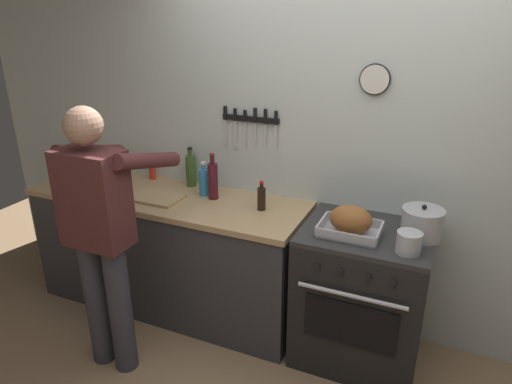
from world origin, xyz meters
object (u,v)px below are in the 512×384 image
Objects in this scene: person_cook at (100,228)px; bottle_olive_oil at (191,170)px; roasting_pan at (351,222)px; bottle_soy_sauce at (261,198)px; stove at (361,295)px; saucepan at (409,243)px; bottle_dish_soap at (204,181)px; bottle_wine_red at (213,180)px; bottle_hot_sauce at (152,168)px; stock_pot at (422,223)px; cutting_board at (156,198)px.

bottle_olive_oil is at bearing -9.37° from person_cook.
roasting_pan is 0.62m from bottle_soy_sauce.
stove is 0.59m from saucepan.
bottle_dish_soap is (-1.17, 0.11, 0.55)m from stove.
saucepan is at bearing -14.32° from bottle_olive_oil.
bottle_olive_oil is at bearing 165.72° from roasting_pan.
bottle_wine_red reaches higher than bottle_hot_sauce.
stock_pot is 1.19× the size of bottle_soy_sauce.
saucepan is 1.69m from cutting_board.
person_cook is at bearing -93.25° from bottle_olive_oil.
cutting_board is at bearing -176.45° from stove.
saucepan is 0.46× the size of bottle_olive_oil.
stove is at bearing -170.68° from stock_pot.
roasting_pan is at bearing -71.66° from person_cook.
roasting_pan is 1.09× the size of bottle_wine_red.
bottle_olive_oil is (-0.18, 0.12, 0.02)m from bottle_dish_soap.
roasting_pan is 1.65m from bottle_hot_sauce.
roasting_pan is 1.30m from bottle_olive_oil.
bottle_olive_oil reaches higher than cutting_board.
person_cook reaches higher than bottle_wine_red.
stock_pot is (0.29, 0.05, 0.54)m from stove.
person_cook is at bearing -106.25° from bottle_dish_soap.
stock_pot reaches higher than saucepan.
person_cook reaches higher than saucepan.
stove is at bearing 3.55° from cutting_board.
bottle_wine_red is 1.63× the size of bottle_soy_sauce.
saucepan is at bearing -14.49° from roasting_pan.
stock_pot is at bearing 9.32° from stove.
cutting_board is (-1.35, -0.00, -0.07)m from roasting_pan.
person_cook reaches higher than stock_pot.
roasting_pan reaches higher than cutting_board.
stove is 0.54m from roasting_pan.
bottle_dish_soap is at bearing 160.19° from bottle_wine_red.
saucepan is (-0.04, -0.22, -0.03)m from stock_pot.
bottle_soy_sauce is (-0.99, -0.01, -0.01)m from stock_pot.
stove is 3.06× the size of bottle_olive_oil.
roasting_pan is at bearing -9.55° from bottle_wine_red.
stock_pot is at bearing 4.53° from cutting_board.
stove is 3.80× the size of stock_pot.
stock_pot is 1.47m from bottle_dish_soap.
bottle_olive_oil reaches higher than bottle_hot_sauce.
cutting_board is 1.11× the size of bottle_wine_red.
roasting_pan is 1.44× the size of bottle_dish_soap.
roasting_pan is at bearing 165.51° from saucepan.
roasting_pan is at bearing -160.68° from stock_pot.
stove is 1.49m from bottle_olive_oil.
bottle_olive_oil is (-1.60, 0.41, 0.06)m from saucepan.
cutting_board reaches higher than stove.
bottle_wine_red is at bearing -28.88° from person_cook.
bottle_olive_oil is (0.05, 0.92, 0.07)m from person_cook.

